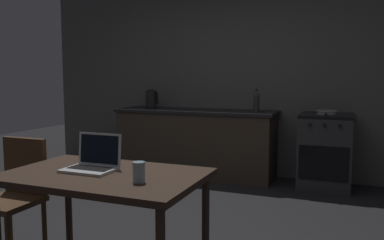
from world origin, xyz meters
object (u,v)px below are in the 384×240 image
object	(u,v)px
laptop	(92,163)
stove_oven	(325,151)
electric_kettle	(151,99)
dining_table	(104,185)
frying_pan	(327,112)
bottle	(256,101)
chair	(16,191)
drinking_glass	(139,172)

from	to	relation	value
laptop	stove_oven	bearing A→B (deg)	62.50
stove_oven	electric_kettle	world-z (taller)	electric_kettle
dining_table	frying_pan	distance (m)	3.12
bottle	frying_pan	distance (m)	0.84
stove_oven	chair	xyz separation A→B (m)	(-1.98, -2.81, 0.06)
electric_kettle	dining_table	bearing A→B (deg)	-67.57
stove_oven	bottle	xyz separation A→B (m)	(-0.83, -0.05, 0.58)
electric_kettle	frying_pan	distance (m)	2.34
frying_pan	electric_kettle	bearing A→B (deg)	179.29
chair	laptop	bearing A→B (deg)	7.96
frying_pan	bottle	bearing A→B (deg)	-178.54
chair	bottle	bearing A→B (deg)	81.46
chair	drinking_glass	bearing A→B (deg)	2.67
laptop	electric_kettle	xyz separation A→B (m)	(-1.10, 2.89, 0.23)
chair	electric_kettle	distance (m)	2.88
chair	frying_pan	bearing A→B (deg)	68.57
electric_kettle	bottle	bearing A→B (deg)	-1.91
stove_oven	dining_table	xyz separation A→B (m)	(-1.13, -2.93, 0.22)
stove_oven	bottle	bearing A→B (deg)	-176.74
electric_kettle	bottle	xyz separation A→B (m)	(1.50, -0.05, 0.01)
laptop	bottle	bearing A→B (deg)	77.61
dining_table	laptop	bearing A→B (deg)	161.22
laptop	frying_pan	size ratio (longest dim) A/B	0.76
bottle	frying_pan	bearing A→B (deg)	1.46
dining_table	bottle	distance (m)	2.92
laptop	chair	bearing A→B (deg)	169.73
dining_table	frying_pan	size ratio (longest dim) A/B	2.92
stove_oven	frying_pan	world-z (taller)	frying_pan
laptop	electric_kettle	size ratio (longest dim) A/B	1.22
chair	drinking_glass	size ratio (longest dim) A/B	7.43
stove_oven	frying_pan	distance (m)	0.47
chair	laptop	distance (m)	0.79
chair	laptop	xyz separation A→B (m)	(0.74, -0.08, 0.28)
electric_kettle	laptop	bearing A→B (deg)	-69.21
laptop	drinking_glass	xyz separation A→B (m)	(0.42, -0.15, 0.01)
stove_oven	laptop	bearing A→B (deg)	-113.18
stove_oven	laptop	distance (m)	3.16
laptop	drinking_glass	size ratio (longest dim) A/B	2.70
chair	bottle	size ratio (longest dim) A/B	3.07
chair	laptop	size ratio (longest dim) A/B	2.75
stove_oven	dining_table	distance (m)	3.14
stove_oven	drinking_glass	xyz separation A→B (m)	(-0.81, -3.04, 0.35)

